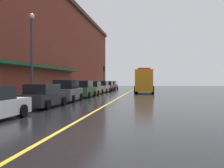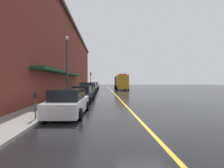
{
  "view_description": "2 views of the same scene",
  "coord_description": "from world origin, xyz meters",
  "px_view_note": "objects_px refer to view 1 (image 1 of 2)",
  "views": [
    {
      "loc": [
        3.21,
        -8.88,
        1.84
      ],
      "look_at": [
        -1.02,
        21.69,
        1.41
      ],
      "focal_mm": 43.54,
      "sensor_mm": 36.0,
      "label": 1
    },
    {
      "loc": [
        -1.96,
        -8.27,
        2.09
      ],
      "look_at": [
        -0.31,
        20.9,
        1.51
      ],
      "focal_mm": 27.52,
      "sensor_mm": 36.0,
      "label": 2
    }
  ],
  "objects_px": {
    "parked_car_4": "(94,88)",
    "parked_car_6": "(107,86)",
    "parked_car_1": "(44,96)",
    "parking_meter_0": "(95,85)",
    "parked_car_3": "(84,89)",
    "traffic_light_near": "(104,73)",
    "parked_car_7": "(112,86)",
    "utility_truck": "(145,81)",
    "street_lamp_left": "(32,48)",
    "parked_car_5": "(102,87)",
    "parked_car_2": "(67,91)"
  },
  "relations": [
    {
      "from": "parked_car_4",
      "to": "parked_car_6",
      "type": "bearing_deg",
      "value": -0.81
    },
    {
      "from": "parked_car_1",
      "to": "parking_meter_0",
      "type": "distance_m",
      "value": 24.87
    },
    {
      "from": "parked_car_3",
      "to": "parked_car_4",
      "type": "height_order",
      "value": "parked_car_3"
    },
    {
      "from": "parked_car_6",
      "to": "traffic_light_near",
      "type": "distance_m",
      "value": 5.65
    },
    {
      "from": "parked_car_7",
      "to": "utility_truck",
      "type": "distance_m",
      "value": 12.45
    },
    {
      "from": "street_lamp_left",
      "to": "parked_car_5",
      "type": "bearing_deg",
      "value": 84.29
    },
    {
      "from": "parked_car_1",
      "to": "traffic_light_near",
      "type": "bearing_deg",
      "value": 4.44
    },
    {
      "from": "parked_car_4",
      "to": "parked_car_6",
      "type": "distance_m",
      "value": 11.17
    },
    {
      "from": "parked_car_1",
      "to": "traffic_light_near",
      "type": "distance_m",
      "value": 32.97
    },
    {
      "from": "parking_meter_0",
      "to": "parked_car_5",
      "type": "bearing_deg",
      "value": -52.03
    },
    {
      "from": "utility_truck",
      "to": "parking_meter_0",
      "type": "bearing_deg",
      "value": -100.72
    },
    {
      "from": "parked_car_3",
      "to": "parked_car_6",
      "type": "distance_m",
      "value": 16.6
    },
    {
      "from": "parked_car_6",
      "to": "traffic_light_near",
      "type": "bearing_deg",
      "value": 16.1
    },
    {
      "from": "parked_car_3",
      "to": "parked_car_6",
      "type": "xyz_separation_m",
      "value": [
        0.06,
        16.6,
        -0.05
      ]
    },
    {
      "from": "parked_car_6",
      "to": "traffic_light_near",
      "type": "height_order",
      "value": "traffic_light_near"
    },
    {
      "from": "parked_car_3",
      "to": "parked_car_5",
      "type": "height_order",
      "value": "parked_car_3"
    },
    {
      "from": "street_lamp_left",
      "to": "traffic_light_near",
      "type": "bearing_deg",
      "value": 88.74
    },
    {
      "from": "parked_car_6",
      "to": "parked_car_7",
      "type": "distance_m",
      "value": 6.0
    },
    {
      "from": "parked_car_3",
      "to": "parking_meter_0",
      "type": "distance_m",
      "value": 13.57
    },
    {
      "from": "parked_car_5",
      "to": "parked_car_3",
      "type": "bearing_deg",
      "value": -178.16
    },
    {
      "from": "parked_car_5",
      "to": "parked_car_1",
      "type": "bearing_deg",
      "value": -178.07
    },
    {
      "from": "utility_truck",
      "to": "street_lamp_left",
      "type": "distance_m",
      "value": 22.45
    },
    {
      "from": "parked_car_3",
      "to": "parking_meter_0",
      "type": "bearing_deg",
      "value": 5.99
    },
    {
      "from": "parking_meter_0",
      "to": "street_lamp_left",
      "type": "distance_m",
      "value": 22.37
    },
    {
      "from": "parked_car_1",
      "to": "parked_car_7",
      "type": "distance_m",
      "value": 33.93
    },
    {
      "from": "parked_car_5",
      "to": "parked_car_7",
      "type": "relative_size",
      "value": 0.85
    },
    {
      "from": "parked_car_1",
      "to": "parked_car_7",
      "type": "bearing_deg",
      "value": 2.2
    },
    {
      "from": "traffic_light_near",
      "to": "parked_car_4",
      "type": "bearing_deg",
      "value": -85.24
    },
    {
      "from": "parked_car_1",
      "to": "parked_car_6",
      "type": "height_order",
      "value": "parked_car_6"
    },
    {
      "from": "parked_car_7",
      "to": "traffic_light_near",
      "type": "bearing_deg",
      "value": 131.4
    },
    {
      "from": "parked_car_2",
      "to": "parking_meter_0",
      "type": "xyz_separation_m",
      "value": [
        -1.4,
        19.44,
        0.19
      ]
    },
    {
      "from": "parked_car_3",
      "to": "utility_truck",
      "type": "xyz_separation_m",
      "value": [
        6.4,
        12.01,
        0.86
      ]
    },
    {
      "from": "parked_car_5",
      "to": "parked_car_2",
      "type": "bearing_deg",
      "value": -178.25
    },
    {
      "from": "street_lamp_left",
      "to": "parked_car_4",
      "type": "bearing_deg",
      "value": 81.89
    },
    {
      "from": "parked_car_3",
      "to": "utility_truck",
      "type": "height_order",
      "value": "utility_truck"
    },
    {
      "from": "parked_car_5",
      "to": "street_lamp_left",
      "type": "bearing_deg",
      "value": 176.14
    },
    {
      "from": "parked_car_1",
      "to": "parked_car_7",
      "type": "relative_size",
      "value": 0.96
    },
    {
      "from": "parked_car_4",
      "to": "street_lamp_left",
      "type": "relative_size",
      "value": 0.69
    },
    {
      "from": "parked_car_6",
      "to": "street_lamp_left",
      "type": "xyz_separation_m",
      "value": [
        -2.08,
        -25.22,
        3.61
      ]
    },
    {
      "from": "parked_car_2",
      "to": "parked_car_3",
      "type": "height_order",
      "value": "parked_car_2"
    },
    {
      "from": "parked_car_6",
      "to": "parked_car_7",
      "type": "height_order",
      "value": "parked_car_7"
    },
    {
      "from": "parked_car_2",
      "to": "parked_car_6",
      "type": "distance_m",
      "value": 22.55
    },
    {
      "from": "utility_truck",
      "to": "parked_car_3",
      "type": "bearing_deg",
      "value": -28.03
    },
    {
      "from": "parked_car_4",
      "to": "parked_car_5",
      "type": "height_order",
      "value": "parked_car_5"
    },
    {
      "from": "utility_truck",
      "to": "parked_car_1",
      "type": "bearing_deg",
      "value": -15.24
    },
    {
      "from": "parked_car_1",
      "to": "utility_truck",
      "type": "bearing_deg",
      "value": -13.25
    },
    {
      "from": "utility_truck",
      "to": "street_lamp_left",
      "type": "bearing_deg",
      "value": -22.19
    },
    {
      "from": "parked_car_1",
      "to": "parked_car_4",
      "type": "xyz_separation_m",
      "value": [
        -0.06,
        16.76,
        0.04
      ]
    },
    {
      "from": "street_lamp_left",
      "to": "parked_car_3",
      "type": "bearing_deg",
      "value": 76.78
    },
    {
      "from": "parked_car_1",
      "to": "utility_truck",
      "type": "distance_m",
      "value": 24.21
    }
  ]
}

